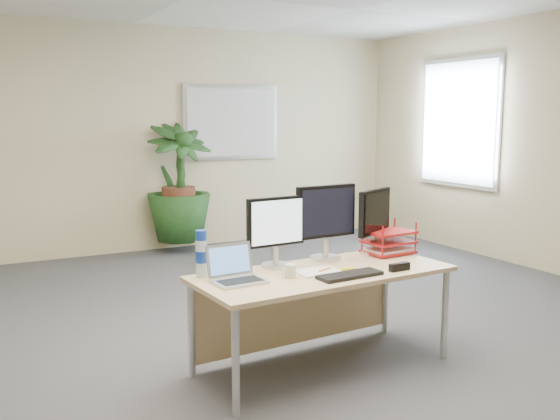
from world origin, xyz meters
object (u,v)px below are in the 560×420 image
monitor_right (326,217)px  monitor_left (276,227)px  laptop (235,272)px  floor_plant (179,191)px  desk (315,288)px

monitor_right → monitor_left: bearing=-176.8°
monitor_left → monitor_right: (0.40, 0.02, 0.03)m
laptop → monitor_right: bearing=16.0°
monitor_left → laptop: (-0.39, -0.20, -0.21)m
floor_plant → desk: bearing=-95.0°
desk → monitor_left: 0.48m
desk → laptop: (-0.59, -0.04, 0.19)m
desk → laptop: 0.63m
monitor_right → desk: bearing=-136.8°
desk → monitor_right: 0.51m
floor_plant → monitor_left: bearing=-98.5°
desk → monitor_left: (-0.21, 0.16, 0.40)m
desk → floor_plant: size_ratio=1.15×
floor_plant → laptop: floor_plant is taller
desk → monitor_left: bearing=142.7°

